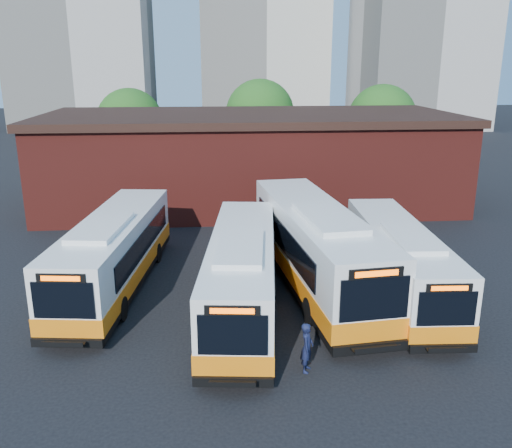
{
  "coord_description": "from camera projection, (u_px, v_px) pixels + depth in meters",
  "views": [
    {
      "loc": [
        -2.85,
        -18.3,
        9.77
      ],
      "look_at": [
        -0.91,
        4.45,
        2.96
      ],
      "focal_mm": 38.0,
      "sensor_mm": 36.0,
      "label": 1
    }
  ],
  "objects": [
    {
      "name": "tree_east",
      "position": [
        382.0,
        119.0,
        49.78
      ],
      "size": [
        6.24,
        6.24,
        7.96
      ],
      "color": "#382314",
      "rests_on": "ground"
    },
    {
      "name": "depot_building",
      "position": [
        250.0,
        158.0,
        38.67
      ],
      "size": [
        28.6,
        12.6,
        6.4
      ],
      "color": "maroon",
      "rests_on": "ground"
    },
    {
      "name": "tree_west",
      "position": [
        130.0,
        122.0,
        48.91
      ],
      "size": [
        6.0,
        6.0,
        7.65
      ],
      "color": "#382314",
      "rests_on": "ground"
    },
    {
      "name": "bus_mideast",
      "position": [
        316.0,
        250.0,
        24.32
      ],
      "size": [
        4.25,
        14.08,
        3.79
      ],
      "rotation": [
        0.0,
        0.0,
        0.1
      ],
      "color": "white",
      "rests_on": "ground"
    },
    {
      "name": "bus_midwest",
      "position": [
        242.0,
        276.0,
        21.83
      ],
      "size": [
        3.79,
        12.35,
        3.32
      ],
      "rotation": [
        0.0,
        0.0,
        -0.11
      ],
      "color": "white",
      "rests_on": "ground"
    },
    {
      "name": "transit_worker",
      "position": [
        307.0,
        347.0,
        17.67
      ],
      "size": [
        0.58,
        0.72,
        1.71
      ],
      "primitive_type": "imported",
      "rotation": [
        0.0,
        0.0,
        1.25
      ],
      "color": "#131836",
      "rests_on": "ground"
    },
    {
      "name": "tree_mid",
      "position": [
        260.0,
        114.0,
        51.68
      ],
      "size": [
        6.56,
        6.56,
        8.36
      ],
      "color": "#382314",
      "rests_on": "ground"
    },
    {
      "name": "bus_west",
      "position": [
        115.0,
        255.0,
        24.19
      ],
      "size": [
        4.01,
        12.55,
        3.37
      ],
      "rotation": [
        0.0,
        0.0,
        -0.12
      ],
      "color": "white",
      "rests_on": "ground"
    },
    {
      "name": "ground",
      "position": [
        290.0,
        332.0,
        20.5
      ],
      "size": [
        220.0,
        220.0,
        0.0
      ],
      "primitive_type": "plane",
      "color": "black"
    },
    {
      "name": "bus_east",
      "position": [
        399.0,
        263.0,
        23.49
      ],
      "size": [
        2.93,
        11.56,
        3.12
      ],
      "rotation": [
        0.0,
        0.0,
        -0.05
      ],
      "color": "white",
      "rests_on": "ground"
    }
  ]
}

